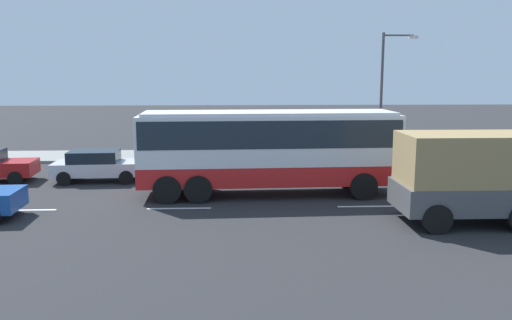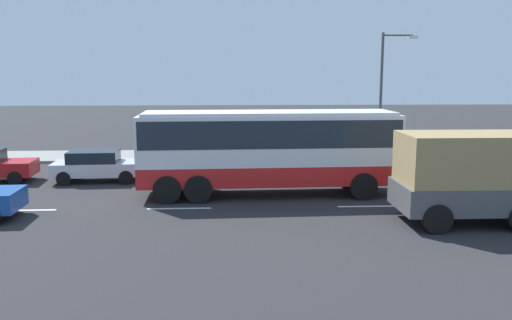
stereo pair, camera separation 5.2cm
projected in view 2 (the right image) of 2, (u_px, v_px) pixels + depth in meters
ground_plane at (301, 190)px, 22.92m from camera, size 120.00×120.00×0.00m
sidewalk_curb at (281, 155)px, 31.98m from camera, size 80.00×4.00×0.15m
lane_centreline at (424, 206)px, 20.15m from camera, size 46.89×0.16×0.01m
coach_bus at (269, 144)px, 21.65m from camera, size 10.70×3.04×3.48m
cargo_truck at (505, 175)px, 17.69m from camera, size 7.74×2.67×3.06m
car_silver_hatch at (97, 165)px, 24.55m from camera, size 4.15×2.06×1.46m
pedestrian_near_curb at (194, 138)px, 31.36m from camera, size 0.32×0.32×1.74m
street_lamp at (385, 86)px, 29.99m from camera, size 2.03×0.24×7.12m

